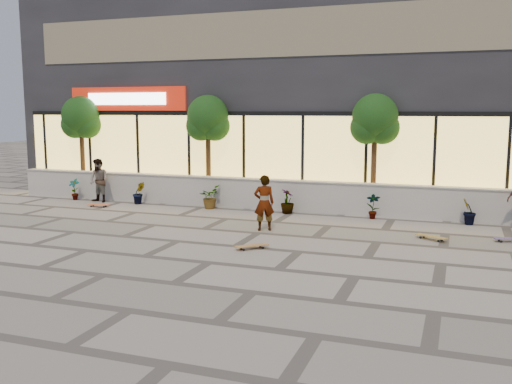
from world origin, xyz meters
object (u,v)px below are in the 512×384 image
(tree_west, at_px, (81,120))
(skateboard_left, at_px, (98,205))
(skateboard_right_far, at_px, (510,239))
(tree_mideast, at_px, (375,122))
(skater_left, at_px, (99,181))
(skateboard_right_near, at_px, (431,237))
(skateboard_center, at_px, (252,246))
(tree_midwest, at_px, (208,121))
(skater_center, at_px, (264,203))

(tree_west, height_order, skateboard_left, tree_west)
(tree_west, relative_size, skateboard_right_far, 4.68)
(tree_mideast, bearing_deg, tree_west, 180.00)
(skater_left, xyz_separation_m, skateboard_right_near, (11.85, -2.27, -0.72))
(tree_mideast, xyz_separation_m, skateboard_right_far, (4.00, -3.21, -2.90))
(tree_mideast, distance_m, skater_left, 10.12)
(skater_left, relative_size, skateboard_center, 2.14)
(tree_midwest, relative_size, skateboard_center, 5.21)
(tree_west, relative_size, skateboard_left, 4.80)
(skateboard_right_near, bearing_deg, tree_west, -165.73)
(tree_mideast, distance_m, skateboard_right_far, 5.90)
(skater_center, height_order, skateboard_right_near, skater_center)
(tree_mideast, height_order, skateboard_left, tree_mideast)
(skateboard_left, distance_m, skateboard_right_far, 13.23)
(skateboard_right_near, distance_m, skateboard_right_far, 1.99)
(tree_midwest, xyz_separation_m, skateboard_center, (3.99, -6.22, -2.90))
(tree_mideast, distance_m, skateboard_left, 9.92)
(skateboard_right_near, bearing_deg, skater_left, -161.44)
(tree_midwest, xyz_separation_m, skateboard_left, (-3.20, -2.30, -2.91))
(skater_left, distance_m, skateboard_right_far, 13.92)
(tree_west, distance_m, skateboard_left, 4.36)
(tree_mideast, bearing_deg, skater_center, -121.36)
(tree_midwest, distance_m, tree_mideast, 6.00)
(skater_center, relative_size, skater_left, 0.98)
(skateboard_right_near, bearing_deg, tree_midwest, -175.06)
(skater_center, relative_size, skateboard_center, 2.11)
(skater_left, relative_size, skateboard_left, 1.97)
(tree_west, bearing_deg, tree_midwest, 0.00)
(skater_left, xyz_separation_m, skateboard_left, (0.59, -0.90, -0.72))
(skateboard_right_far, bearing_deg, skater_center, 166.62)
(tree_mideast, xyz_separation_m, skateboard_right_near, (2.07, -3.67, -2.90))
(tree_midwest, xyz_separation_m, skater_center, (3.55, -4.03, -2.19))
(tree_west, height_order, skater_center, tree_west)
(skater_left, height_order, skateboard_center, skater_left)
(skater_left, bearing_deg, skateboard_center, -19.13)
(skater_left, distance_m, skateboard_left, 1.30)
(tree_midwest, distance_m, skateboard_left, 4.90)
(skater_center, xyz_separation_m, skater_left, (-7.33, 2.63, 0.01))
(tree_midwest, height_order, skater_center, tree_midwest)
(tree_mideast, relative_size, skateboard_right_far, 4.68)
(tree_west, relative_size, tree_midwest, 1.00)
(tree_mideast, bearing_deg, skater_left, -171.86)
(skater_center, bearing_deg, skater_left, -45.06)
(tree_mideast, bearing_deg, tree_midwest, 180.00)
(tree_west, xyz_separation_m, skateboard_right_near, (13.57, -3.67, -2.90))
(tree_mideast, bearing_deg, skateboard_center, -107.95)
(tree_midwest, xyz_separation_m, skateboard_right_far, (10.00, -3.21, -2.90))
(skateboard_left, bearing_deg, skateboard_right_near, -12.99)
(skateboard_right_near, relative_size, skateboard_right_far, 1.03)
(tree_west, height_order, skater_left, tree_west)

